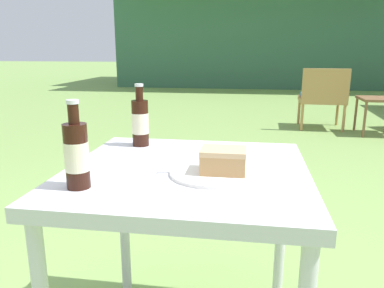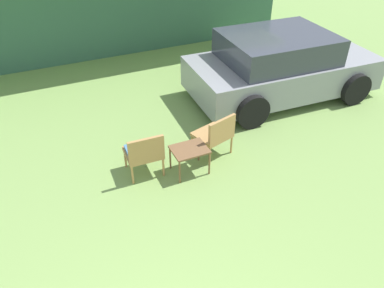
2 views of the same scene
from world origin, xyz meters
name	(u,v)px [view 1 (image 1 of 2)]	position (x,y,z in m)	size (l,w,h in m)	color
cabin_building	(305,26)	(1.73, 10.98, 1.70)	(10.46, 5.06, 3.37)	#38664C
wicker_chair_cushioned	(323,95)	(1.13, 4.04, 0.45)	(0.59, 0.54, 0.80)	#B2844C
garden_side_table	(384,102)	(1.82, 3.80, 0.41)	(0.57, 0.45, 0.46)	brown
patio_table	(187,191)	(0.00, 0.00, 0.61)	(0.73, 0.71, 0.68)	silver
cake_on_plate	(219,165)	(0.10, -0.05, 0.71)	(0.25, 0.25, 0.08)	white
cola_bottle_near	(140,122)	(-0.22, 0.25, 0.77)	(0.06, 0.06, 0.23)	black
cola_bottle_far	(77,154)	(-0.25, -0.21, 0.77)	(0.06, 0.06, 0.23)	black
fork	(188,172)	(0.01, -0.05, 0.69)	(0.18, 0.04, 0.01)	silver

